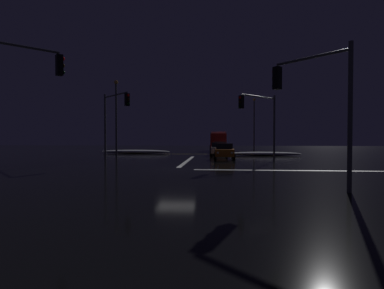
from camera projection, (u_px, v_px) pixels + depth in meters
ground at (176, 170)px, 20.27m from camera, size 120.00×120.00×0.10m
stop_line_north at (187, 161)px, 27.72m from camera, size 0.35×12.74×0.01m
centre_line_ns at (196, 154)px, 39.27m from camera, size 22.00×0.15×0.01m
crosswalk_bar_east at (292, 170)px, 19.62m from camera, size 12.74×0.40×0.01m
snow_bank_left_curb at (135, 152)px, 40.79m from camera, size 9.41×1.50×0.49m
snow_bank_right_curb at (264, 154)px, 35.76m from camera, size 8.61×1.50×0.45m
sedan_orange at (224, 151)px, 30.25m from camera, size 2.02×4.33×1.57m
sedan_silver at (219, 149)px, 36.38m from camera, size 2.02×4.33×1.57m
sedan_white at (220, 147)px, 41.98m from camera, size 2.02×4.33×1.57m
box_truck at (218, 140)px, 49.45m from camera, size 2.68×8.28×3.08m
traffic_signal_nw at (114, 113)px, 27.25m from camera, size 3.41×3.41×6.24m
traffic_signal_sw at (10, 84)px, 13.97m from camera, size 2.95×2.95×6.74m
traffic_signal_se at (314, 93)px, 12.77m from camera, size 2.65×2.65×5.84m
traffic_signal_ne at (261, 114)px, 26.07m from camera, size 3.53×3.53×5.94m
streetlamp_left_near at (116, 112)px, 33.91m from camera, size 0.44×0.44×8.56m
streetlamp_right_far at (254, 120)px, 48.39m from camera, size 0.44×0.44×8.44m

